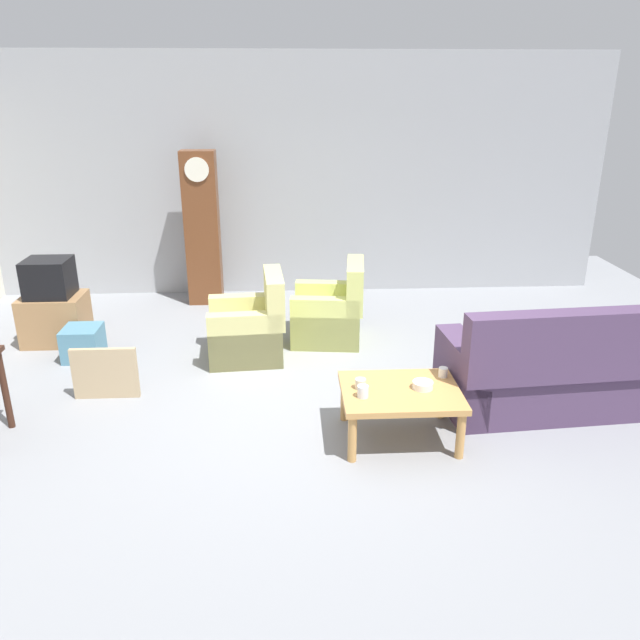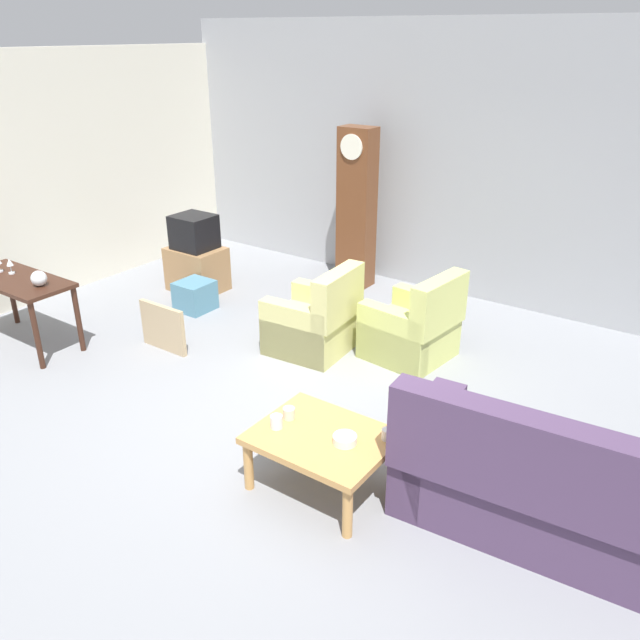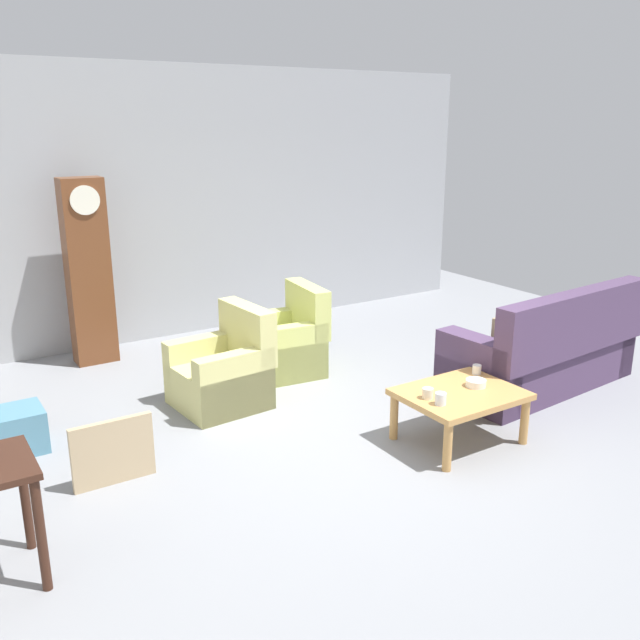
# 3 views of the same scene
# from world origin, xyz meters

# --- Properties ---
(ground_plane) EXTENTS (10.40, 10.40, 0.00)m
(ground_plane) POSITION_xyz_m (0.00, 0.00, 0.00)
(ground_plane) COLOR gray
(garage_door_wall) EXTENTS (8.40, 0.16, 3.20)m
(garage_door_wall) POSITION_xyz_m (0.00, 3.60, 1.60)
(garage_door_wall) COLOR #9EA0A5
(garage_door_wall) RESTS_ON ground_plane
(couch_floral) EXTENTS (2.16, 1.04, 1.04)m
(couch_floral) POSITION_xyz_m (2.27, -0.11, 0.36)
(couch_floral) COLOR #4C3856
(couch_floral) RESTS_ON ground_plane
(armchair_olive_near) EXTENTS (0.84, 0.82, 0.92)m
(armchair_olive_near) POSITION_xyz_m (-0.59, 1.21, 0.31)
(armchair_olive_near) COLOR #CCC67A
(armchair_olive_near) RESTS_ON ground_plane
(armchair_olive_far) EXTENTS (0.87, 0.84, 0.92)m
(armchair_olive_far) POSITION_xyz_m (0.32, 1.65, 0.31)
(armchair_olive_far) COLOR #CBD272
(armchair_olive_far) RESTS_ON ground_plane
(coffee_table_wood) EXTENTS (0.96, 0.76, 0.44)m
(coffee_table_wood) POSITION_xyz_m (0.73, -0.54, 0.38)
(coffee_table_wood) COLOR tan
(coffee_table_wood) RESTS_ON ground_plane
(grandfather_clock) EXTENTS (0.44, 0.30, 2.00)m
(grandfather_clock) POSITION_xyz_m (-1.27, 3.07, 1.01)
(grandfather_clock) COLOR brown
(grandfather_clock) RESTS_ON ground_plane
(tv_stand_cabinet) EXTENTS (0.68, 0.52, 0.55)m
(tv_stand_cabinet) POSITION_xyz_m (-2.81, 1.74, 0.28)
(tv_stand_cabinet) COLOR #997047
(tv_stand_cabinet) RESTS_ON ground_plane
(tv_crt) EXTENTS (0.48, 0.44, 0.42)m
(tv_crt) POSITION_xyz_m (-2.81, 1.74, 0.76)
(tv_crt) COLOR black
(tv_crt) RESTS_ON tv_stand_cabinet
(framed_picture_leaning) EXTENTS (0.60, 0.05, 0.50)m
(framed_picture_leaning) POSITION_xyz_m (-1.88, 0.32, 0.25)
(framed_picture_leaning) COLOR tan
(framed_picture_leaning) RESTS_ON ground_plane
(storage_box_blue) EXTENTS (0.38, 0.40, 0.35)m
(storage_box_blue) POSITION_xyz_m (-2.37, 1.26, 0.18)
(storage_box_blue) COLOR teal
(storage_box_blue) RESTS_ON ground_plane
(cup_white_porcelain) EXTENTS (0.08, 0.08, 0.08)m
(cup_white_porcelain) POSITION_xyz_m (1.12, -0.32, 0.49)
(cup_white_porcelain) COLOR white
(cup_white_porcelain) RESTS_ON coffee_table_wood
(cup_blue_rimmed) EXTENTS (0.09, 0.09, 0.10)m
(cup_blue_rimmed) POSITION_xyz_m (0.40, -0.65, 0.49)
(cup_blue_rimmed) COLOR silver
(cup_blue_rimmed) RESTS_ON coffee_table_wood
(cup_cream_tall) EXTENTS (0.09, 0.09, 0.09)m
(cup_cream_tall) POSITION_xyz_m (0.40, -0.50, 0.49)
(cup_cream_tall) COLOR beige
(cup_cream_tall) RESTS_ON coffee_table_wood
(bowl_white_stacked) EXTENTS (0.17, 0.17, 0.06)m
(bowl_white_stacked) POSITION_xyz_m (0.91, -0.53, 0.47)
(bowl_white_stacked) COLOR white
(bowl_white_stacked) RESTS_ON coffee_table_wood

